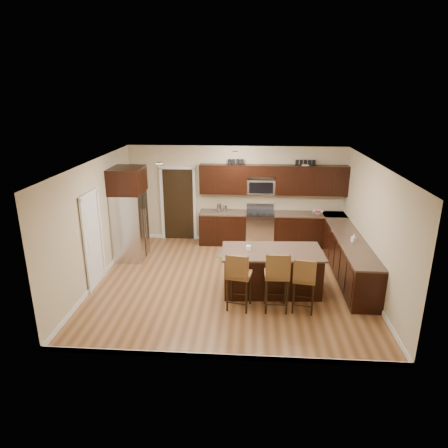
# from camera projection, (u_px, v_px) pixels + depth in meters

# --- Properties ---
(floor) EXTENTS (6.00, 6.00, 0.00)m
(floor) POSITION_uv_depth(u_px,v_px,m) (231.00, 282.00, 9.01)
(floor) COLOR #905F39
(floor) RESTS_ON ground
(ceiling) EXTENTS (6.00, 6.00, 0.00)m
(ceiling) POSITION_uv_depth(u_px,v_px,m) (231.00, 163.00, 8.16)
(ceiling) COLOR silver
(ceiling) RESTS_ON wall_back
(wall_back) EXTENTS (6.00, 0.00, 6.00)m
(wall_back) POSITION_uv_depth(u_px,v_px,m) (236.00, 194.00, 11.19)
(wall_back) COLOR #C4B38E
(wall_back) RESTS_ON floor
(wall_left) EXTENTS (0.00, 5.50, 5.50)m
(wall_left) POSITION_uv_depth(u_px,v_px,m) (95.00, 223.00, 8.79)
(wall_left) COLOR #C4B38E
(wall_left) RESTS_ON floor
(wall_right) EXTENTS (0.00, 5.50, 5.50)m
(wall_right) POSITION_uv_depth(u_px,v_px,m) (373.00, 229.00, 8.39)
(wall_right) COLOR #C4B38E
(wall_right) RESTS_ON floor
(base_cabinets) EXTENTS (4.02, 3.96, 0.92)m
(base_cabinets) POSITION_uv_depth(u_px,v_px,m) (309.00, 242.00, 10.11)
(base_cabinets) COLOR black
(base_cabinets) RESTS_ON floor
(upper_cabinets) EXTENTS (4.00, 0.33, 0.80)m
(upper_cabinets) POSITION_uv_depth(u_px,v_px,m) (275.00, 179.00, 10.81)
(upper_cabinets) COLOR black
(upper_cabinets) RESTS_ON wall_back
(range) EXTENTS (0.76, 0.64, 1.11)m
(range) POSITION_uv_depth(u_px,v_px,m) (260.00, 228.00, 11.14)
(range) COLOR silver
(range) RESTS_ON floor
(microwave) EXTENTS (0.76, 0.31, 0.40)m
(microwave) POSITION_uv_depth(u_px,v_px,m) (261.00, 187.00, 10.92)
(microwave) COLOR silver
(microwave) RESTS_ON upper_cabinets
(doorway) EXTENTS (0.85, 0.03, 2.06)m
(doorway) POSITION_uv_depth(u_px,v_px,m) (178.00, 204.00, 11.39)
(doorway) COLOR black
(doorway) RESTS_ON floor
(pantry_door) EXTENTS (0.03, 0.80, 2.04)m
(pantry_door) POSITION_uv_depth(u_px,v_px,m) (93.00, 241.00, 8.61)
(pantry_door) COLOR white
(pantry_door) RESTS_ON floor
(letter_decor) EXTENTS (2.20, 0.03, 0.15)m
(letter_decor) POSITION_uv_depth(u_px,v_px,m) (270.00, 162.00, 10.68)
(letter_decor) COLOR black
(letter_decor) RESTS_ON upper_cabinets
(island) EXTENTS (2.16, 1.22, 0.92)m
(island) POSITION_uv_depth(u_px,v_px,m) (271.00, 272.00, 8.52)
(island) COLOR black
(island) RESTS_ON floor
(stool_left) EXTENTS (0.52, 0.52, 1.19)m
(stool_left) POSITION_uv_depth(u_px,v_px,m) (238.00, 275.00, 7.66)
(stool_left) COLOR olive
(stool_left) RESTS_ON floor
(stool_mid) EXTENTS (0.47, 0.47, 1.24)m
(stool_mid) POSITION_uv_depth(u_px,v_px,m) (277.00, 275.00, 7.60)
(stool_mid) COLOR olive
(stool_mid) RESTS_ON floor
(stool_right) EXTENTS (0.48, 0.48, 1.13)m
(stool_right) POSITION_uv_depth(u_px,v_px,m) (304.00, 279.00, 7.59)
(stool_right) COLOR olive
(stool_right) RESTS_ON floor
(refrigerator) EXTENTS (0.79, 0.92, 2.35)m
(refrigerator) POSITION_uv_depth(u_px,v_px,m) (129.00, 213.00, 9.99)
(refrigerator) COLOR silver
(refrigerator) RESTS_ON floor
(floor_mat) EXTENTS (0.81, 0.54, 0.01)m
(floor_mat) POSITION_uv_depth(u_px,v_px,m) (232.00, 254.00, 10.58)
(floor_mat) COLOR olive
(floor_mat) RESTS_ON floor
(fruit_bowl) EXTENTS (0.35, 0.35, 0.07)m
(fruit_bowl) POSITION_uv_depth(u_px,v_px,m) (317.00, 213.00, 10.88)
(fruit_bowl) COLOR silver
(fruit_bowl) RESTS_ON base_cabinets
(soap_bottle) EXTENTS (0.11, 0.11, 0.18)m
(soap_bottle) POSITION_uv_depth(u_px,v_px,m) (354.00, 238.00, 8.82)
(soap_bottle) COLOR #B2B2B2
(soap_bottle) RESTS_ON base_cabinets
(canister_tall) EXTENTS (0.12, 0.12, 0.23)m
(canister_tall) POSITION_uv_depth(u_px,v_px,m) (219.00, 208.00, 11.04)
(canister_tall) COLOR silver
(canister_tall) RESTS_ON base_cabinets
(canister_short) EXTENTS (0.11, 0.11, 0.18)m
(canister_short) POSITION_uv_depth(u_px,v_px,m) (225.00, 209.00, 11.03)
(canister_short) COLOR silver
(canister_short) RESTS_ON base_cabinets
(island_jar) EXTENTS (0.10, 0.10, 0.10)m
(island_jar) POSITION_uv_depth(u_px,v_px,m) (249.00, 248.00, 8.38)
(island_jar) COLOR white
(island_jar) RESTS_ON island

